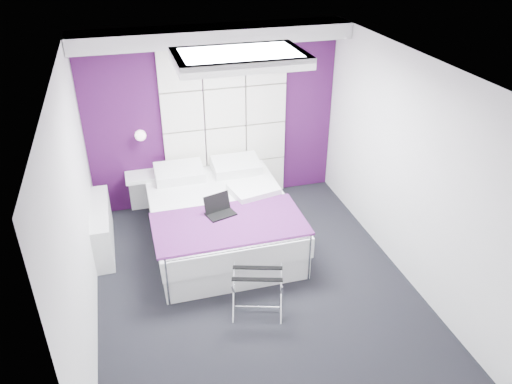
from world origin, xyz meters
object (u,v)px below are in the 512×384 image
(wall_lamp, at_px, (140,134))
(nightstand, at_px, (143,176))
(laptop, at_px, (220,209))
(radiator, at_px, (102,228))
(luggage_rack, at_px, (257,292))
(bed, at_px, (220,219))

(wall_lamp, height_order, nightstand, wall_lamp)
(wall_lamp, xyz_separation_m, laptop, (0.80, -1.32, -0.54))
(radiator, bearing_deg, nightstand, 49.78)
(nightstand, bearing_deg, luggage_rack, -67.77)
(radiator, height_order, nightstand, nightstand)
(bed, bearing_deg, laptop, -100.93)
(laptop, bearing_deg, radiator, 141.88)
(radiator, height_order, laptop, laptop)
(bed, xyz_separation_m, laptop, (-0.06, -0.31, 0.35))
(bed, distance_m, luggage_rack, 1.46)
(bed, xyz_separation_m, luggage_rack, (0.10, -1.45, -0.06))
(wall_lamp, distance_m, nightstand, 0.62)
(nightstand, height_order, laptop, laptop)
(bed, relative_size, laptop, 6.46)
(radiator, distance_m, nightstand, 0.99)
(radiator, relative_size, laptop, 3.53)
(nightstand, bearing_deg, wall_lamp, 52.08)
(nightstand, relative_size, luggage_rack, 0.92)
(laptop, bearing_deg, nightstand, 106.21)
(laptop, bearing_deg, wall_lamp, 104.43)
(radiator, xyz_separation_m, laptop, (1.44, -0.56, 0.38))
(radiator, xyz_separation_m, bed, (1.50, -0.25, 0.03))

